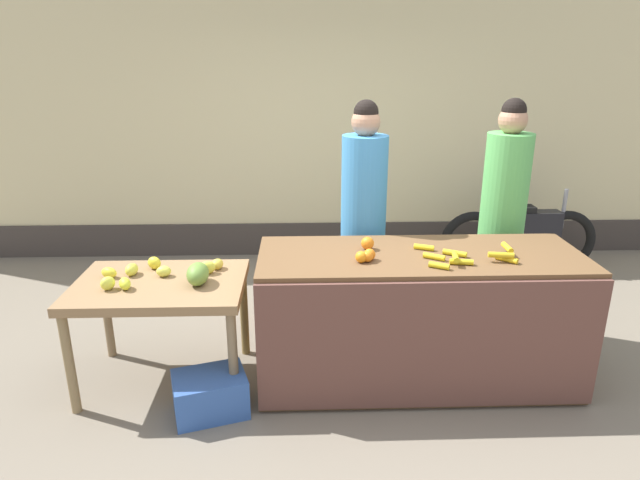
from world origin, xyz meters
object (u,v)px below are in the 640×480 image
at_px(parked_motorcycle, 519,235).
at_px(produce_crate, 210,394).
at_px(produce_sack, 287,292).
at_px(vendor_woman_green_shirt, 502,220).
at_px(vendor_woman_blue_shirt, 363,223).

bearing_deg(parked_motorcycle, produce_crate, -140.98).
distance_m(produce_crate, produce_sack, 1.32).
distance_m(vendor_woman_green_shirt, parked_motorcycle, 1.48).
relative_size(vendor_woman_green_shirt, produce_sack, 3.51).
bearing_deg(produce_sack, vendor_woman_green_shirt, -6.63).
bearing_deg(produce_crate, produce_sack, 69.99).
relative_size(vendor_woman_blue_shirt, parked_motorcycle, 1.15).
bearing_deg(vendor_woman_blue_shirt, produce_sack, 159.17).
bearing_deg(produce_crate, vendor_woman_green_shirt, 26.16).
height_order(produce_crate, produce_sack, produce_sack).
xyz_separation_m(vendor_woman_blue_shirt, parked_motorcycle, (1.74, 1.25, -0.53)).
relative_size(produce_crate, produce_sack, 0.84).
relative_size(parked_motorcycle, produce_crate, 3.64).
bearing_deg(produce_sack, parked_motorcycle, 23.61).
height_order(parked_motorcycle, produce_crate, parked_motorcycle).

